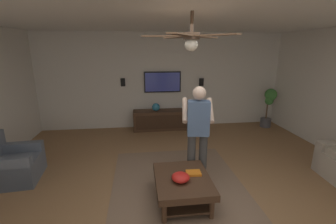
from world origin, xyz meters
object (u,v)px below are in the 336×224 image
(coffee_table, at_px, (183,184))
(media_console, at_px, (164,120))
(bowl, at_px, (181,177))
(vase_round, at_px, (156,107))
(person_standing, at_px, (198,128))
(book, at_px, (193,173))
(wall_speaker_left, at_px, (201,82))
(ceiling_fan, at_px, (190,38))
(wall_speaker_right, at_px, (123,82))
(armchair, at_px, (11,165))
(potted_plant_tall, at_px, (269,103))
(remote_white, at_px, (183,175))
(tv, at_px, (163,82))

(coffee_table, xyz_separation_m, media_console, (3.28, -0.07, -0.02))
(bowl, xyz_separation_m, vase_round, (3.35, 0.10, 0.20))
(person_standing, distance_m, book, 0.78)
(wall_speaker_left, distance_m, ceiling_fan, 3.98)
(wall_speaker_left, bearing_deg, book, 163.52)
(bowl, xyz_separation_m, wall_speaker_right, (3.63, 0.98, 0.87))
(armchair, xyz_separation_m, wall_speaker_left, (2.59, -4.03, 1.01))
(vase_round, bearing_deg, media_console, -82.41)
(potted_plant_tall, distance_m, book, 4.22)
(armchair, distance_m, media_console, 3.72)
(person_standing, bearing_deg, remote_white, 158.74)
(potted_plant_tall, height_order, wall_speaker_left, wall_speaker_left)
(book, relative_size, vase_round, 1.00)
(person_standing, relative_size, bowl, 6.29)
(media_console, height_order, potted_plant_tall, potted_plant_tall)
(coffee_table, xyz_separation_m, bowl, (-0.09, 0.05, 0.16))
(wall_speaker_left, bearing_deg, potted_plant_tall, -103.11)
(bowl, distance_m, vase_round, 3.35)
(tv, height_order, book, tv)
(coffee_table, distance_m, wall_speaker_left, 3.87)
(potted_plant_tall, relative_size, vase_round, 5.15)
(armchair, distance_m, tv, 4.02)
(coffee_table, bearing_deg, wall_speaker_right, 16.21)
(media_console, xyz_separation_m, vase_round, (-0.03, 0.22, 0.39))
(tv, xyz_separation_m, person_standing, (-2.90, -0.30, -0.38))
(potted_plant_tall, bearing_deg, remote_white, 134.72)
(person_standing, xyz_separation_m, potted_plant_tall, (2.47, -2.74, -0.21))
(person_standing, relative_size, potted_plant_tall, 1.45)
(remote_white, bearing_deg, potted_plant_tall, 147.80)
(remote_white, relative_size, ceiling_fan, 0.13)
(book, bearing_deg, wall_speaker_left, -104.29)
(bowl, xyz_separation_m, remote_white, (0.12, -0.06, -0.05))
(tv, height_order, potted_plant_tall, tv)
(bowl, bearing_deg, book, -54.60)
(potted_plant_tall, xyz_separation_m, book, (-3.02, 2.93, -0.31))
(coffee_table, xyz_separation_m, vase_round, (3.25, 0.14, 0.36))
(bowl, distance_m, wall_speaker_right, 3.86)
(remote_white, distance_m, ceiling_fan, 1.93)
(armchair, relative_size, book, 3.99)
(person_standing, bearing_deg, bowl, 159.22)
(media_console, xyz_separation_m, wall_speaker_left, (0.25, -1.13, 1.02))
(ceiling_fan, bearing_deg, media_console, -0.63)
(tv, relative_size, person_standing, 0.63)
(media_console, bearing_deg, coffee_table, -1.29)
(armchair, bearing_deg, tv, 36.52)
(media_console, distance_m, wall_speaker_left, 1.54)
(book, distance_m, ceiling_fan, 1.94)
(person_standing, distance_m, wall_speaker_right, 3.25)
(media_console, relative_size, wall_speaker_left, 7.73)
(ceiling_fan, bearing_deg, coffee_table, 16.90)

